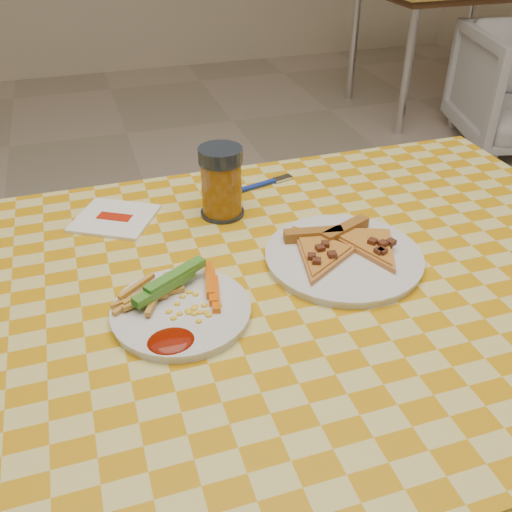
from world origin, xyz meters
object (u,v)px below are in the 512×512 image
object	(u,v)px
table	(279,318)
plate_right	(343,258)
drink_glass	(221,183)
plate_left	(181,312)

from	to	relation	value
table	plate_right	bearing A→B (deg)	11.83
plate_right	drink_glass	size ratio (longest dim) A/B	1.92
plate_left	plate_right	xyz separation A→B (m)	(0.29, 0.06, 0.00)
plate_left	drink_glass	size ratio (longest dim) A/B	1.50
plate_left	table	bearing A→B (deg)	10.65
plate_right	table	bearing A→B (deg)	-168.17
plate_left	drink_glass	distance (m)	0.31
drink_glass	table	bearing A→B (deg)	-83.13
table	plate_right	world-z (taller)	plate_right
plate_right	drink_glass	xyz separation A→B (m)	(-0.15, 0.22, 0.06)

